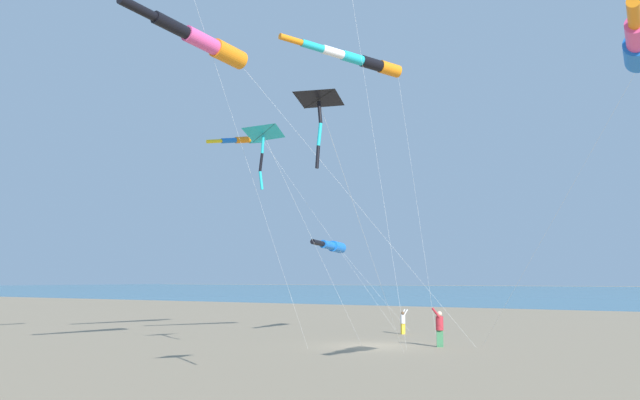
% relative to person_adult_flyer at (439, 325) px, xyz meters
% --- Properties ---
extents(ground_plane, '(600.00, 600.00, 0.00)m').
position_rel_person_adult_flyer_xyz_m(ground_plane, '(-1.22, 3.15, -1.07)').
color(ground_plane, gray).
extents(ocean_water_strip, '(240.00, 600.00, 0.01)m').
position_rel_person_adult_flyer_xyz_m(ocean_water_strip, '(163.78, 3.15, -1.07)').
color(ocean_water_strip, '#386B84').
rests_on(ocean_water_strip, ground_plane).
extents(person_adult_flyer, '(0.62, 0.69, 1.97)m').
position_rel_person_adult_flyer_xyz_m(person_adult_flyer, '(0.00, 0.00, 0.00)').
color(person_adult_flyer, '#3D7F51').
rests_on(person_adult_flyer, ground_plane).
extents(person_child_green_jacket, '(0.55, 0.51, 1.54)m').
position_rel_person_adult_flyer_xyz_m(person_child_green_jacket, '(6.03, 4.60, -0.23)').
color(person_child_green_jacket, gold).
rests_on(person_child_green_jacket, ground_plane).
extents(kite_windsock_long_streamer_right, '(16.44, 8.19, 13.89)m').
position_rel_person_adult_flyer_xyz_m(kite_windsock_long_streamer_right, '(-11.50, 5.95, 12.32)').
color(kite_windsock_long_streamer_right, orange).
rests_on(kite_windsock_long_streamer_right, ground_plane).
extents(kite_windsock_red_high_left, '(10.02, 3.86, 14.89)m').
position_rel_person_adult_flyer_xyz_m(kite_windsock_red_high_left, '(-3.38, 2.74, 13.43)').
color(kite_windsock_red_high_left, orange).
rests_on(kite_windsock_red_high_left, ground_plane).
extents(kite_delta_long_streamer_left, '(7.98, 2.11, 10.23)m').
position_rel_person_adult_flyer_xyz_m(kite_delta_long_streamer_left, '(-8.83, 4.74, 8.73)').
color(kite_delta_long_streamer_left, '#1EB7C6').
rests_on(kite_delta_long_streamer_left, ground_plane).
extents(kite_windsock_white_trailing, '(14.72, 8.96, 10.83)m').
position_rel_person_adult_flyer_xyz_m(kite_windsock_white_trailing, '(-10.67, -10.31, 9.34)').
color(kite_windsock_white_trailing, blue).
rests_on(kite_windsock_white_trailing, ground_plane).
extents(kite_windsock_teal_far_right, '(7.46, 4.05, 5.88)m').
position_rel_person_adult_flyer_xyz_m(kite_windsock_teal_far_right, '(4.39, 8.75, 4.45)').
color(kite_windsock_teal_far_right, blue).
rests_on(kite_windsock_teal_far_right, ground_plane).
extents(kite_delta_blue_topmost, '(13.28, 3.50, 8.88)m').
position_rel_person_adult_flyer_xyz_m(kite_delta_blue_topmost, '(-15.78, -2.29, 7.51)').
color(kite_delta_blue_topmost, black).
rests_on(kite_delta_blue_topmost, ground_plane).
extents(kite_windsock_checkered_midright, '(11.06, 7.33, 12.51)m').
position_rel_person_adult_flyer_xyz_m(kite_windsock_checkered_midright, '(-0.31, 12.37, 10.94)').
color(kite_windsock_checkered_midright, '#1EB7C6').
rests_on(kite_windsock_checkered_midright, ground_plane).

